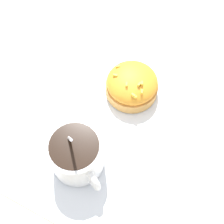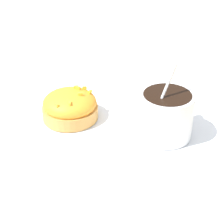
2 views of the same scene
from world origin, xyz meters
name	(u,v)px [view 1 (image 1 of 2)]	position (x,y,z in m)	size (l,w,h in m)	color
ground_plane	(106,125)	(0.00, 0.00, 0.00)	(3.00, 3.00, 0.00)	#C6B793
paper_napkin	(106,125)	(0.00, 0.00, 0.00)	(0.37, 0.35, 0.00)	white
coffee_cup	(74,153)	(0.08, 0.00, 0.04)	(0.08, 0.10, 0.11)	white
frosted_pastry	(133,85)	(-0.08, 0.00, 0.02)	(0.09, 0.09, 0.05)	#D19347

